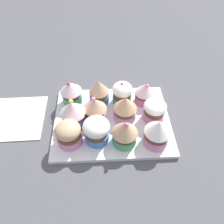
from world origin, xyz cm
name	(u,v)px	position (x,y,z in cm)	size (l,w,h in cm)	color
ground_plane	(112,126)	(0.00, 0.00, -1.50)	(180.00, 180.00, 3.00)	#4C4C51
baking_tray	(112,121)	(0.00, 0.00, 0.60)	(30.49, 23.71, 1.20)	silver
cupcake_0	(145,93)	(-9.39, -6.32, 4.53)	(5.52, 5.52, 6.78)	pink
cupcake_1	(122,93)	(-3.12, -6.37, 4.62)	(5.52, 5.52, 6.99)	#4C9E6B
cupcake_2	(99,92)	(3.23, -6.77, 5.04)	(5.41, 5.41, 7.63)	#477AC6
cupcake_3	(71,92)	(10.81, -7.15, 4.99)	(5.94, 5.94, 7.45)	#4C9E6B
cupcake_4	(154,110)	(-10.93, -0.17, 4.31)	(5.85, 5.85, 6.10)	pink
cupcake_5	(125,108)	(-3.37, -0.64, 4.86)	(6.04, 6.04, 7.24)	pink
cupcake_6	(95,109)	(4.19, -0.55, 5.00)	(5.80, 5.80, 7.70)	pink
cupcake_7	(73,113)	(9.71, 0.57, 5.12)	(6.40, 6.40, 8.03)	#477AC6
cupcake_8	(157,132)	(-10.12, 7.48, 5.08)	(6.15, 6.15, 7.69)	pink
cupcake_9	(125,132)	(-2.62, 7.08, 5.05)	(6.11, 6.11, 7.78)	#4C9E6B
cupcake_10	(97,130)	(3.94, 6.07, 4.89)	(6.36, 6.36, 7.01)	#477AC6
cupcake_11	(69,133)	(10.51, 6.32, 4.39)	(6.08, 6.08, 6.39)	pink
napkin	(17,117)	(26.02, -2.73, 0.30)	(14.84, 15.46, 0.60)	white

